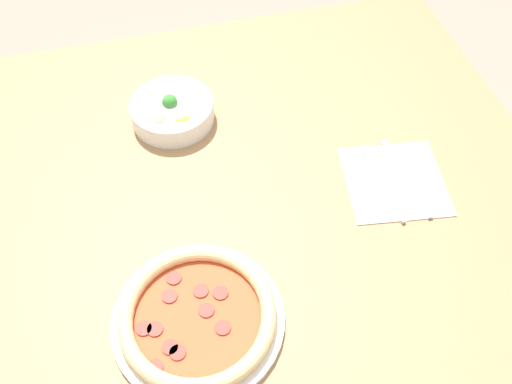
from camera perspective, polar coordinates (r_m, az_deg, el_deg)
The scene contains 7 objects.
ground_plane at distance 1.74m, azimuth -1.40°, elevation -14.07°, with size 8.00×8.00×0.00m, color gray.
dining_table at distance 1.19m, azimuth -1.99°, elevation -1.85°, with size 1.24×1.02×0.72m.
pizza at distance 0.95m, azimuth -5.87°, elevation -12.34°, with size 0.28×0.28×0.04m.
bowl at distance 1.22m, azimuth -8.37°, elevation 8.15°, with size 0.18×0.18×0.07m.
napkin at distance 1.15m, azimuth 13.68°, elevation 1.07°, with size 0.21×0.21×0.00m.
fork at distance 1.13m, azimuth 12.46°, elevation 0.84°, with size 0.02×0.20×0.00m.
knife at distance 1.15m, azimuth 14.97°, elevation 1.08°, with size 0.02×0.20×0.01m.
Camera 1 is at (-0.14, -0.68, 1.60)m, focal length 40.00 mm.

